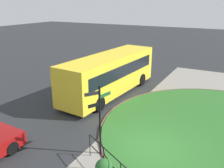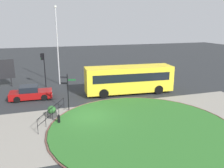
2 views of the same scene
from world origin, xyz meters
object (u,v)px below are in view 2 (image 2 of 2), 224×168
(traffic_light_near, at_px, (43,63))
(car_near_lane, at_px, (31,93))
(lamppost_tall, at_px, (57,44))
(signpost_directional, at_px, (68,89))
(bollard_foreground, at_px, (59,119))
(bus_yellow, at_px, (129,79))
(planter_near_signpost, at_px, (52,112))

(traffic_light_near, bearing_deg, car_near_lane, 85.02)
(lamppost_tall, bearing_deg, signpost_directional, -90.72)
(bollard_foreground, xyz_separation_m, bus_yellow, (8.19, 5.90, 1.23))
(lamppost_tall, bearing_deg, traffic_light_near, -156.97)
(bus_yellow, relative_size, lamppost_tall, 1.02)
(car_near_lane, relative_size, traffic_light_near, 1.03)
(planter_near_signpost, bearing_deg, lamppost_tall, 81.37)
(planter_near_signpost, bearing_deg, traffic_light_near, 91.35)
(bus_yellow, distance_m, lamppost_tall, 10.04)
(bollard_foreground, distance_m, car_near_lane, 7.32)
(bus_yellow, xyz_separation_m, traffic_light_near, (-8.85, 5.53, 1.38))
(car_near_lane, distance_m, traffic_light_near, 5.26)
(traffic_light_near, bearing_deg, lamppost_tall, -143.06)
(bollard_foreground, xyz_separation_m, planter_near_signpost, (-0.43, 1.45, 0.07))
(bus_yellow, bearing_deg, bollard_foreground, -139.89)
(car_near_lane, xyz_separation_m, planter_near_signpost, (1.75, -5.54, -0.18))
(traffic_light_near, relative_size, planter_near_signpost, 4.10)
(signpost_directional, height_order, bollard_foreground, signpost_directional)
(bollard_foreground, relative_size, bus_yellow, 0.08)
(bollard_foreground, height_order, planter_near_signpost, planter_near_signpost)
(traffic_light_near, relative_size, lamppost_tall, 0.43)
(signpost_directional, height_order, bus_yellow, signpost_directional)
(car_near_lane, height_order, lamppost_tall, lamppost_tall)
(bollard_foreground, bearing_deg, lamppost_tall, 84.35)
(bollard_foreground, distance_m, planter_near_signpost, 1.51)
(signpost_directional, bearing_deg, bollard_foreground, -113.16)
(bollard_foreground, bearing_deg, car_near_lane, 107.34)
(signpost_directional, relative_size, planter_near_signpost, 3.36)
(bus_yellow, distance_m, car_near_lane, 10.47)
(car_near_lane, bearing_deg, planter_near_signpost, -70.10)
(signpost_directional, distance_m, traffic_light_near, 9.11)
(car_near_lane, bearing_deg, traffic_light_near, 73.43)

